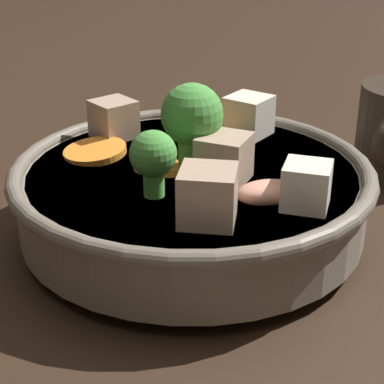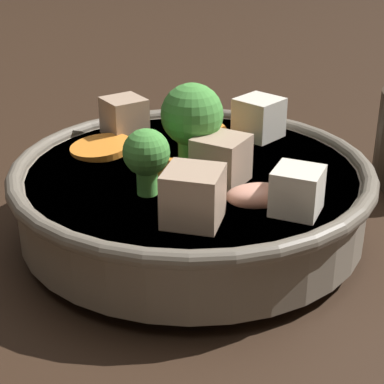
# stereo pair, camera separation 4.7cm
# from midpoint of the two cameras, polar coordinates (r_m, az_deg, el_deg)

# --- Properties ---
(ground_plane) EXTENTS (3.00, 3.00, 0.00)m
(ground_plane) POSITION_cam_midpoint_polar(r_m,az_deg,el_deg) (0.48, -2.77, -3.98)
(ground_plane) COLOR black
(stirfry_bowl) EXTENTS (0.26, 0.26, 0.12)m
(stirfry_bowl) POSITION_cam_midpoint_polar(r_m,az_deg,el_deg) (0.47, -2.83, 0.27)
(stirfry_bowl) COLOR slate
(stirfry_bowl) RESTS_ON ground_plane
(napkin) EXTENTS (0.12, 0.09, 0.00)m
(napkin) POSITION_cam_midpoint_polar(r_m,az_deg,el_deg) (0.69, 1.27, 5.27)
(napkin) COLOR beige
(napkin) RESTS_ON ground_plane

